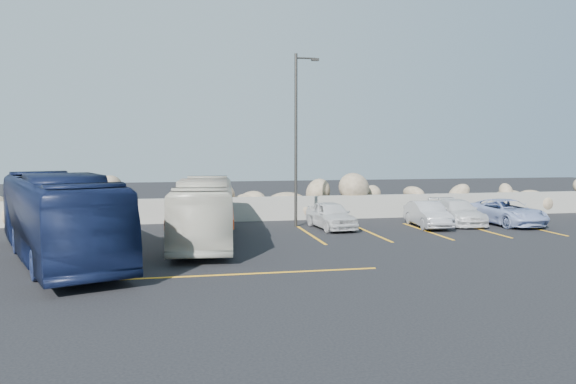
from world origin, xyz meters
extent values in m
plane|color=black|center=(0.00, 0.00, 0.00)|extent=(90.00, 90.00, 0.00)
cube|color=gray|center=(0.00, 12.00, 0.60)|extent=(60.00, 0.40, 1.20)
cube|color=#F0A31C|center=(-2.50, 7.00, 0.01)|extent=(0.12, 5.00, 0.01)
cube|color=#F0A31C|center=(2.60, 7.00, 0.01)|extent=(0.12, 5.00, 0.01)
cube|color=#F0A31C|center=(5.30, 7.00, 0.01)|extent=(0.12, 5.00, 0.01)
cube|color=#F0A31C|center=(7.90, 7.00, 0.01)|extent=(0.12, 5.00, 0.01)
cube|color=#F0A31C|center=(10.50, 7.00, 0.01)|extent=(0.12, 5.00, 0.01)
cube|color=#F0A31C|center=(13.10, 7.00, 0.01)|extent=(0.12, 5.00, 0.01)
cube|color=#F0A31C|center=(-1.00, 0.20, 0.01)|extent=(8.00, 0.12, 0.01)
cylinder|color=#33312D|center=(2.50, 9.50, 4.00)|extent=(0.14, 0.14, 8.00)
cylinder|color=#33312D|center=(2.95, 9.50, 7.80)|extent=(0.90, 0.08, 0.08)
cube|color=#33312D|center=(3.40, 9.50, 7.75)|extent=(0.35, 0.18, 0.12)
imported|color=beige|center=(-1.92, 5.92, 1.26)|extent=(2.93, 9.17, 2.51)
imported|color=#101938|center=(-6.79, 3.45, 1.44)|extent=(5.82, 10.55, 2.88)
imported|color=silver|center=(3.95, 8.60, 0.62)|extent=(1.82, 3.78, 1.25)
imported|color=#ABABB0|center=(8.52, 8.19, 0.59)|extent=(1.60, 3.70, 1.18)
imported|color=silver|center=(10.37, 8.85, 0.59)|extent=(1.89, 4.15, 1.18)
imported|color=#96A7D5|center=(12.60, 8.20, 0.61)|extent=(2.36, 4.53, 1.22)
camera|label=1|loc=(-3.02, -15.98, 3.73)|focal=35.00mm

